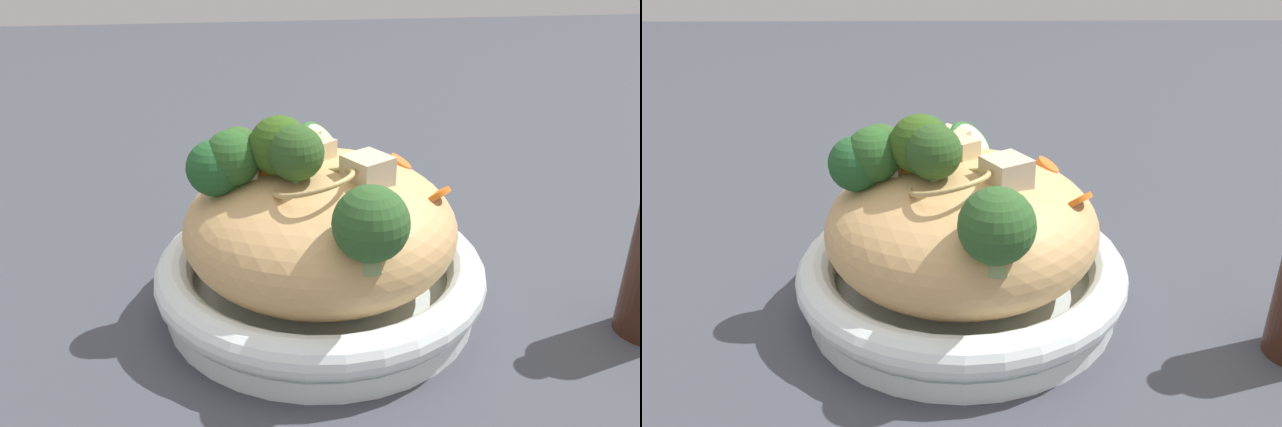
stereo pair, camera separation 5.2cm
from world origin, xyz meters
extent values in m
plane|color=#3D4048|center=(0.00, 0.00, 0.00)|extent=(3.00, 3.00, 0.00)
cylinder|color=white|center=(0.00, 0.00, 0.01)|extent=(0.26, 0.26, 0.02)
torus|color=white|center=(0.00, 0.00, 0.03)|extent=(0.27, 0.27, 0.03)
ellipsoid|color=tan|center=(0.00, 0.00, 0.07)|extent=(0.22, 0.22, 0.11)
torus|color=tan|center=(0.01, 0.01, 0.10)|extent=(0.07, 0.07, 0.02)
torus|color=tan|center=(-0.01, -0.04, 0.13)|extent=(0.09, 0.09, 0.02)
cone|color=#8DB671|center=(-0.03, -0.01, 0.12)|extent=(0.02, 0.02, 0.02)
sphere|color=#315619|center=(-0.03, -0.01, 0.15)|extent=(0.05, 0.05, 0.05)
cone|color=#8FB469|center=(-0.02, -0.03, 0.12)|extent=(0.02, 0.02, 0.02)
sphere|color=#2D5121|center=(-0.02, -0.03, 0.15)|extent=(0.05, 0.05, 0.04)
cone|color=#95AD68|center=(-0.03, 0.01, 0.12)|extent=(0.02, 0.02, 0.01)
sphere|color=#304C2D|center=(-0.03, 0.01, 0.14)|extent=(0.05, 0.05, 0.04)
cone|color=#98B46C|center=(-0.08, -0.01, 0.11)|extent=(0.03, 0.03, 0.01)
sphere|color=#215629|center=(-0.08, -0.01, 0.13)|extent=(0.06, 0.06, 0.04)
cone|color=#92AC6A|center=(0.02, -0.10, 0.09)|extent=(0.03, 0.03, 0.02)
sphere|color=#2E5928|center=(0.02, -0.10, 0.12)|extent=(0.07, 0.07, 0.05)
cone|color=#8FAB72|center=(-0.06, 0.00, 0.12)|extent=(0.02, 0.02, 0.02)
sphere|color=#315825|center=(-0.06, 0.00, 0.14)|extent=(0.05, 0.05, 0.04)
cone|color=#8FBA6B|center=(-0.07, -0.01, 0.11)|extent=(0.02, 0.02, 0.02)
sphere|color=#2A5925|center=(-0.07, -0.01, 0.14)|extent=(0.05, 0.05, 0.04)
cylinder|color=orange|center=(0.09, -0.02, 0.11)|extent=(0.03, 0.03, 0.02)
cylinder|color=orange|center=(-0.05, 0.00, 0.12)|extent=(0.04, 0.04, 0.02)
cylinder|color=orange|center=(-0.06, 0.02, 0.12)|extent=(0.04, 0.03, 0.01)
cylinder|color=orange|center=(0.07, 0.03, 0.11)|extent=(0.02, 0.02, 0.01)
cylinder|color=beige|center=(0.01, 0.07, 0.12)|extent=(0.05, 0.05, 0.03)
torus|color=#2B652A|center=(0.01, 0.07, 0.12)|extent=(0.05, 0.06, 0.04)
cylinder|color=beige|center=(-0.03, 0.07, 0.11)|extent=(0.04, 0.04, 0.02)
torus|color=#2E672D|center=(-0.03, 0.07, 0.11)|extent=(0.05, 0.05, 0.02)
cube|color=beige|center=(-0.06, 0.00, 0.12)|extent=(0.03, 0.03, 0.02)
cube|color=beige|center=(-0.01, 0.06, 0.12)|extent=(0.04, 0.04, 0.02)
cube|color=beige|center=(0.00, 0.02, 0.13)|extent=(0.03, 0.03, 0.02)
cube|color=beige|center=(0.03, -0.03, 0.13)|extent=(0.04, 0.04, 0.02)
camera|label=1|loc=(-0.06, -0.46, 0.31)|focal=36.08mm
camera|label=2|loc=(-0.01, -0.47, 0.31)|focal=36.08mm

